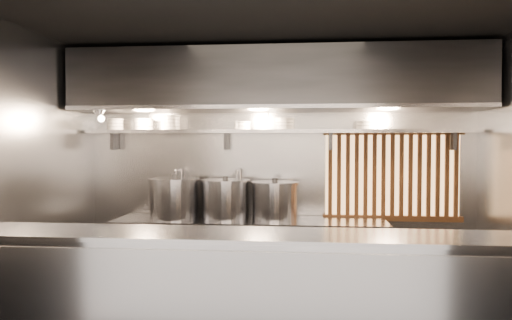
% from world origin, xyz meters
% --- Properties ---
extents(ceiling, '(4.50, 4.50, 0.00)m').
position_xyz_m(ceiling, '(0.00, 0.00, 2.80)').
color(ceiling, black).
rests_on(ceiling, wall_back).
extents(wall_back, '(4.50, 0.00, 4.50)m').
position_xyz_m(wall_back, '(0.00, 1.50, 1.40)').
color(wall_back, gray).
rests_on(wall_back, floor).
extents(wall_left, '(0.00, 3.00, 3.00)m').
position_xyz_m(wall_left, '(-2.25, 0.00, 1.40)').
color(wall_left, gray).
rests_on(wall_left, floor).
extents(serving_counter, '(4.50, 0.56, 1.13)m').
position_xyz_m(serving_counter, '(0.00, -0.96, 0.57)').
color(serving_counter, '#97979C').
rests_on(serving_counter, floor).
extents(cooking_bench, '(3.00, 0.70, 0.90)m').
position_xyz_m(cooking_bench, '(-0.30, 1.13, 0.45)').
color(cooking_bench, '#97979C').
rests_on(cooking_bench, floor).
extents(bowl_shelf, '(4.40, 0.34, 0.04)m').
position_xyz_m(bowl_shelf, '(0.00, 1.32, 1.88)').
color(bowl_shelf, '#97979C').
rests_on(bowl_shelf, wall_back).
extents(exhaust_hood, '(4.40, 0.81, 0.65)m').
position_xyz_m(exhaust_hood, '(0.00, 1.10, 2.42)').
color(exhaust_hood, '#2D2D30').
rests_on(exhaust_hood, ceiling).
extents(wood_screen, '(1.56, 0.09, 1.04)m').
position_xyz_m(wood_screen, '(1.30, 1.45, 1.38)').
color(wood_screen, '#FABA70').
rests_on(wood_screen, wall_back).
extents(faucet_left, '(0.04, 0.30, 0.50)m').
position_xyz_m(faucet_left, '(-1.15, 1.37, 1.31)').
color(faucet_left, silver).
rests_on(faucet_left, wall_back).
extents(faucet_right, '(0.04, 0.30, 0.50)m').
position_xyz_m(faucet_right, '(-0.45, 1.37, 1.31)').
color(faucet_right, silver).
rests_on(faucet_right, wall_back).
extents(heat_lamp, '(0.25, 0.35, 0.20)m').
position_xyz_m(heat_lamp, '(-1.90, 0.85, 2.07)').
color(heat_lamp, '#97979C').
rests_on(heat_lamp, exhaust_hood).
extents(pendant_bulb, '(0.09, 0.09, 0.19)m').
position_xyz_m(pendant_bulb, '(-0.10, 1.20, 1.96)').
color(pendant_bulb, '#2D2D30').
rests_on(pendant_bulb, exhaust_hood).
extents(stock_pot_left, '(0.72, 0.72, 0.48)m').
position_xyz_m(stock_pot_left, '(-0.57, 1.15, 1.12)').
color(stock_pot_left, '#97979C').
rests_on(stock_pot_left, cooking_bench).
extents(stock_pot_mid, '(0.65, 0.65, 0.49)m').
position_xyz_m(stock_pot_mid, '(-1.15, 1.11, 1.13)').
color(stock_pot_mid, '#97979C').
rests_on(stock_pot_mid, cooking_bench).
extents(stock_pot_right, '(0.70, 0.70, 0.46)m').
position_xyz_m(stock_pot_right, '(-0.02, 1.16, 1.11)').
color(stock_pot_right, '#97979C').
rests_on(stock_pot_right, cooking_bench).
extents(bowl_stack_0, '(0.20, 0.20, 0.13)m').
position_xyz_m(bowl_stack_0, '(-1.91, 1.32, 1.97)').
color(bowl_stack_0, white).
rests_on(bowl_stack_0, bowl_shelf).
extents(bowl_stack_1, '(0.23, 0.23, 0.13)m').
position_xyz_m(bowl_stack_1, '(-1.56, 1.32, 1.97)').
color(bowl_stack_1, white).
rests_on(bowl_stack_1, bowl_shelf).
extents(bowl_stack_2, '(0.20, 0.20, 0.17)m').
position_xyz_m(bowl_stack_2, '(-1.23, 1.32, 1.98)').
color(bowl_stack_2, white).
rests_on(bowl_stack_2, bowl_shelf).
extents(bowl_stack_3, '(0.20, 0.20, 0.09)m').
position_xyz_m(bowl_stack_3, '(-0.40, 1.32, 1.95)').
color(bowl_stack_3, white).
rests_on(bowl_stack_3, bowl_shelf).
extents(bowl_stack_4, '(0.24, 0.24, 0.13)m').
position_xyz_m(bowl_stack_4, '(0.07, 1.32, 1.97)').
color(bowl_stack_4, white).
rests_on(bowl_stack_4, bowl_shelf).
extents(bowl_stack_5, '(0.22, 0.22, 0.09)m').
position_xyz_m(bowl_stack_5, '(0.98, 1.32, 1.95)').
color(bowl_stack_5, white).
rests_on(bowl_stack_5, bowl_shelf).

